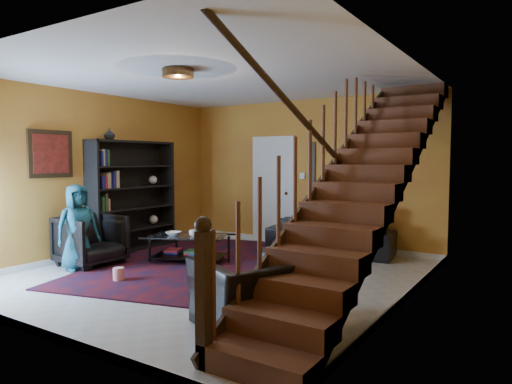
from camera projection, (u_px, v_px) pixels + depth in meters
floor at (218, 275)px, 6.56m from camera, size 5.50×5.50×0.00m
room at (205, 247)px, 8.39m from camera, size 5.50×5.50×5.50m
staircase at (362, 182)px, 5.31m from camera, size 0.95×5.02×3.18m
bookshelf at (133, 198)px, 8.29m from camera, size 0.35×1.80×2.00m
door at (273, 191)px, 9.15m from camera, size 0.82×0.05×2.05m
framed_picture at (51, 154)px, 7.07m from camera, size 0.04×0.74×0.74m
wall_hanging at (312, 166)px, 8.66m from camera, size 0.14×0.03×0.90m
ceiling_fixture at (178, 73)px, 5.70m from camera, size 0.40×0.40×0.10m
rug at (222, 264)px, 7.20m from camera, size 4.61×4.99×0.02m
sofa at (331, 236)px, 8.07m from camera, size 2.27×1.12×0.64m
armchair_left at (91, 240)px, 7.14m from camera, size 0.92×0.90×0.80m
armchair_right at (252, 292)px, 4.56m from camera, size 1.25×1.32×0.68m
person_adult_a at (363, 246)px, 7.81m from camera, size 0.47×0.31×1.27m
person_adult_b at (374, 246)px, 7.71m from camera, size 0.66×0.52×1.31m
person_child at (78, 227)px, 6.81m from camera, size 0.56×0.72×1.30m
coffee_table at (189, 247)px, 7.32m from camera, size 1.36×1.10×0.45m
cup_a at (193, 233)px, 7.19m from camera, size 0.18×0.18×0.11m
cup_b at (201, 233)px, 7.23m from camera, size 0.13×0.13×0.09m
bowl at (174, 233)px, 7.30m from camera, size 0.28×0.28×0.06m
vase at (109, 134)px, 7.79m from camera, size 0.18×0.18×0.19m
popcorn_bucket at (119, 274)px, 6.21m from camera, size 0.17×0.17×0.17m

